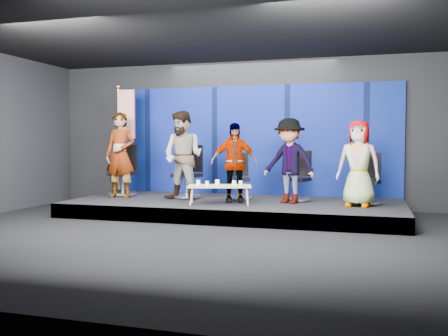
{
  "coord_description": "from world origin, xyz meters",
  "views": [
    {
      "loc": [
        2.78,
        -7.74,
        1.56
      ],
      "look_at": [
        -0.21,
        2.4,
        1.01
      ],
      "focal_mm": 40.0,
      "sensor_mm": 36.0,
      "label": 1
    }
  ],
  "objects": [
    {
      "name": "room_walls",
      "position": [
        0.0,
        0.0,
        2.43
      ],
      "size": [
        10.02,
        8.02,
        3.51
      ],
      "color": "black",
      "rests_on": "ground"
    },
    {
      "name": "mug_b",
      "position": [
        -0.36,
        1.72,
        0.73
      ],
      "size": [
        0.07,
        0.07,
        0.09
      ],
      "primitive_type": "cylinder",
      "color": "white",
      "rests_on": "coffee_table"
    },
    {
      "name": "ground",
      "position": [
        0.0,
        0.0,
        0.0
      ],
      "size": [
        10.0,
        10.0,
        0.0
      ],
      "primitive_type": "plane",
      "color": "black",
      "rests_on": "ground"
    },
    {
      "name": "riser",
      "position": [
        0.0,
        2.5,
        0.15
      ],
      "size": [
        7.0,
        3.0,
        0.3
      ],
      "primitive_type": "cube",
      "color": "black",
      "rests_on": "ground"
    },
    {
      "name": "chair_a",
      "position": [
        -2.79,
        2.82,
        0.69
      ],
      "size": [
        0.67,
        0.67,
        1.19
      ],
      "rotation": [
        0.0,
        0.0,
        -0.0
      ],
      "color": "silver",
      "rests_on": "riser"
    },
    {
      "name": "mug_c",
      "position": [
        -0.21,
        1.92,
        0.74
      ],
      "size": [
        0.09,
        0.09,
        0.1
      ],
      "primitive_type": "cylinder",
      "color": "white",
      "rests_on": "coffee_table"
    },
    {
      "name": "chair_d",
      "position": [
        1.29,
        2.9,
        0.65
      ],
      "size": [
        0.77,
        0.77,
        1.07
      ],
      "rotation": [
        0.0,
        0.0,
        -0.34
      ],
      "color": "silver",
      "rests_on": "riser"
    },
    {
      "name": "panelist_d",
      "position": [
        1.18,
        2.4,
        1.17
      ],
      "size": [
        1.27,
        0.98,
        1.74
      ],
      "primitive_type": "imported",
      "rotation": [
        0.0,
        0.0,
        -0.34
      ],
      "color": "black",
      "rests_on": "riser"
    },
    {
      "name": "panelist_b",
      "position": [
        -1.08,
        2.26,
        1.26
      ],
      "size": [
        1.07,
        0.91,
        1.92
      ],
      "primitive_type": "imported",
      "rotation": [
        0.0,
        0.0,
        -0.22
      ],
      "color": "black",
      "rests_on": "riser"
    },
    {
      "name": "backdrop",
      "position": [
        0.0,
        3.95,
        1.6
      ],
      "size": [
        7.0,
        0.08,
        2.6
      ],
      "primitive_type": "cube",
      "color": "#071857",
      "rests_on": "riser"
    },
    {
      "name": "chair_b",
      "position": [
        -1.15,
        2.76,
        0.69
      ],
      "size": [
        0.8,
        0.8,
        1.19
      ],
      "rotation": [
        0.0,
        0.0,
        -0.22
      ],
      "color": "silver",
      "rests_on": "riser"
    },
    {
      "name": "flag_stand",
      "position": [
        -2.88,
        2.99,
        1.69
      ],
      "size": [
        0.6,
        0.35,
        2.63
      ],
      "rotation": [
        0.0,
        0.0,
        0.05
      ],
      "color": "black",
      "rests_on": "riser"
    },
    {
      "name": "mug_d",
      "position": [
        0.16,
        1.88,
        0.74
      ],
      "size": [
        0.08,
        0.08,
        0.1
      ],
      "primitive_type": "cylinder",
      "color": "white",
      "rests_on": "coffee_table"
    },
    {
      "name": "panelist_e",
      "position": [
        2.56,
        2.28,
        1.14
      ],
      "size": [
        0.91,
        0.69,
        1.69
      ],
      "primitive_type": "imported",
      "rotation": [
        0.0,
        0.0,
        -0.2
      ],
      "color": "black",
      "rests_on": "riser"
    },
    {
      "name": "mug_e",
      "position": [
        0.26,
        2.02,
        0.73
      ],
      "size": [
        0.07,
        0.07,
        0.09
      ],
      "primitive_type": "cylinder",
      "color": "white",
      "rests_on": "coffee_table"
    },
    {
      "name": "panelist_a",
      "position": [
        -2.62,
        2.34,
        1.26
      ],
      "size": [
        0.7,
        0.46,
        1.93
      ],
      "primitive_type": "imported",
      "rotation": [
        0.0,
        0.0,
        -0.0
      ],
      "color": "black",
      "rests_on": "riser"
    },
    {
      "name": "chair_c",
      "position": [
        0.01,
        2.83,
        0.64
      ],
      "size": [
        0.72,
        0.72,
        1.02
      ],
      "rotation": [
        0.0,
        0.0,
        0.3
      ],
      "color": "silver",
      "rests_on": "riser"
    },
    {
      "name": "chair_e",
      "position": [
        2.74,
        2.75,
        0.64
      ],
      "size": [
        0.69,
        0.69,
        1.04
      ],
      "rotation": [
        0.0,
        0.0,
        -0.2
      ],
      "color": "silver",
      "rests_on": "riser"
    },
    {
      "name": "mug_a",
      "position": [
        -0.58,
        1.8,
        0.74
      ],
      "size": [
        0.08,
        0.08,
        0.1
      ],
      "primitive_type": "cylinder",
      "color": "white",
      "rests_on": "coffee_table"
    },
    {
      "name": "panelist_c",
      "position": [
        0.03,
        2.33,
        1.13
      ],
      "size": [
        1.05,
        0.67,
        1.66
      ],
      "primitive_type": "imported",
      "rotation": [
        0.0,
        0.0,
        0.3
      ],
      "color": "black",
      "rests_on": "riser"
    },
    {
      "name": "coffee_table",
      "position": [
        -0.14,
        1.84,
        0.66
      ],
      "size": [
        1.36,
        0.87,
        0.39
      ],
      "rotation": [
        0.0,
        0.0,
        0.29
      ],
      "color": "tan",
      "rests_on": "riser"
    }
  ]
}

